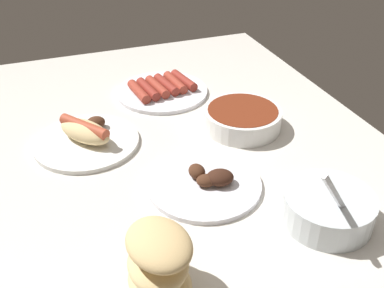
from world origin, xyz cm
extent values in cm
cube|color=silver|center=(0.00, 0.00, -1.50)|extent=(120.00, 90.00, 3.00)
cylinder|color=white|center=(-7.94, -18.76, 0.50)|extent=(22.92, 22.92, 1.00)
ellipsoid|color=#E5C689|center=(-7.94, -18.76, 3.20)|extent=(14.21, 12.66, 4.40)
cylinder|color=#AD472D|center=(-7.94, -18.76, 4.41)|extent=(11.55, 9.37, 2.40)
ellipsoid|color=#472819|center=(-12.17, -15.81, 2.40)|extent=(4.19, 4.87, 2.80)
cylinder|color=white|center=(-25.47, 3.93, 0.50)|extent=(23.89, 23.89, 1.00)
cylinder|color=#9E3828|center=(-24.34, -2.58, 2.20)|extent=(10.62, 3.62, 2.40)
cylinder|color=maroon|center=(-24.79, 0.02, 2.20)|extent=(10.64, 3.82, 2.40)
cylinder|color=#9E3828|center=(-25.24, 2.63, 2.20)|extent=(10.65, 3.94, 2.40)
cylinder|color=maroon|center=(-25.69, 5.23, 2.20)|extent=(10.67, 4.23, 2.40)
cylinder|color=#9E3828|center=(-26.15, 7.83, 2.20)|extent=(10.62, 3.61, 2.40)
cylinder|color=maroon|center=(-26.60, 10.44, 2.20)|extent=(10.67, 4.34, 2.40)
cylinder|color=white|center=(14.67, 0.29, 0.50)|extent=(21.99, 21.99, 1.00)
ellipsoid|color=#381E14|center=(16.19, 2.58, 2.45)|extent=(5.31, 6.09, 2.89)
ellipsoid|color=#472819|center=(12.81, -0.78, 2.35)|extent=(4.20, 3.53, 2.71)
ellipsoid|color=#472819|center=(15.78, 0.36, 2.11)|extent=(3.87, 4.44, 2.22)
cylinder|color=silver|center=(30.87, 16.36, 2.73)|extent=(15.68, 15.68, 5.47)
cylinder|color=beige|center=(30.87, 16.36, 3.83)|extent=(13.80, 13.80, 2.46)
cube|color=#B7B7BC|center=(34.39, 14.40, 8.63)|extent=(3.82, 9.88, 13.37)
cylinder|color=white|center=(-2.47, 16.18, 2.32)|extent=(17.82, 17.82, 4.63)
cylinder|color=maroon|center=(-2.47, 16.18, 4.23)|extent=(16.03, 16.03, 1.00)
ellipsoid|color=#E5C689|center=(34.99, -14.96, 1.80)|extent=(12.67, 10.78, 3.60)
ellipsoid|color=#E5C689|center=(34.63, -14.93, 5.40)|extent=(12.53, 10.59, 3.60)
ellipsoid|color=#DBB77A|center=(34.66, -14.69, 9.00)|extent=(12.63, 10.73, 3.60)
camera|label=1|loc=(77.29, -25.60, 54.24)|focal=42.05mm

